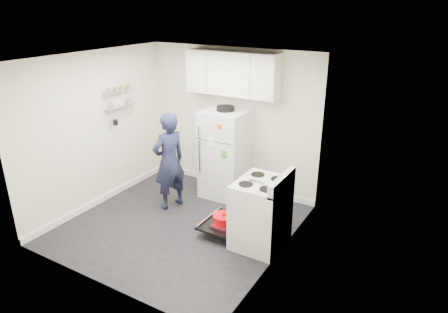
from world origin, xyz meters
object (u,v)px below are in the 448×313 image
Objects in this scene: open_oven_door at (224,221)px; person at (169,161)px; refrigerator at (225,153)px; electric_range at (260,214)px.

person reaches higher than open_oven_door.
open_oven_door is 0.45× the size of refrigerator.
open_oven_door is (-0.57, -0.03, -0.27)m from electric_range.
electric_range is 0.69× the size of refrigerator.
refrigerator is (-1.19, 1.10, 0.30)m from electric_range.
person is (-1.74, 0.26, 0.33)m from electric_range.
open_oven_door is at bearing -177.14° from electric_range.
refrigerator is at bearing 137.22° from electric_range.
refrigerator is 1.01m from person.
person reaches higher than refrigerator.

